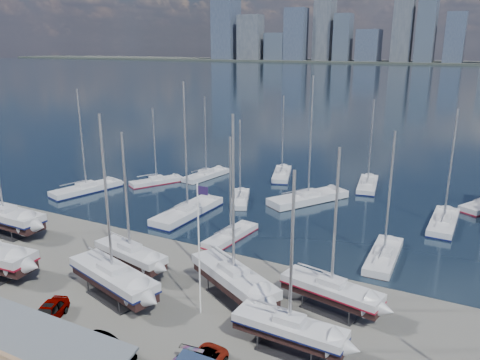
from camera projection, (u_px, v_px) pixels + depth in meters
The scene contains 24 objects.
ground at pixel (172, 294), 42.06m from camera, with size 1400.00×1400.00×0.00m, color #605E59.
water at pixel (448, 79), 306.34m from camera, with size 1400.00×600.00×0.40m, color #182838.
far_shore at pixel (467, 64), 527.60m from camera, with size 1400.00×80.00×2.20m, color #2D332D.
skyline at pixel (463, 28), 515.17m from camera, with size 639.14×43.80×107.69m.
sailboat_cradle_0 at pixel (4, 216), 54.92m from camera, with size 11.18×3.36×17.82m.
sailboat_cradle_2 at pixel (130, 254), 45.50m from camera, with size 8.78×4.13×13.99m.
sailboat_cradle_3 at pixel (113, 277), 40.74m from camera, with size 10.52×5.48×16.35m.
sailboat_cradle_4 at pixel (234, 278), 40.51m from camera, with size 10.15×7.28×16.36m.
sailboat_cradle_5 at pixel (289, 328), 33.56m from camera, with size 8.47×2.65×13.75m.
sailboat_cradle_6 at pixel (331, 290), 38.77m from camera, with size 8.92×3.96×14.09m.
sailboat_moored_0 at pixel (87, 190), 71.02m from camera, with size 5.91×11.27×16.22m.
sailboat_moored_1 at pixel (157, 182), 75.17m from camera, with size 6.39×8.54×12.73m.
sailboat_moored_2 at pixel (206, 176), 78.60m from camera, with size 4.19×9.72×14.20m.
sailboat_moored_3 at pixel (188, 213), 61.21m from camera, with size 3.93×12.23×18.07m.
sailboat_moored_4 at pixel (240, 200), 66.62m from camera, with size 5.34×8.36×12.28m.
sailboat_moored_5 at pixel (282, 175), 79.06m from camera, with size 5.48×9.94×14.33m.
sailboat_moored_6 at pixel (231, 236), 53.91m from camera, with size 3.25×8.57×12.51m.
sailboat_moored_7 at pixel (308, 200), 66.53m from camera, with size 9.38×12.21×18.49m.
sailboat_moored_8 at pixel (367, 186), 73.23m from camera, with size 4.08×9.91×14.38m.
sailboat_moored_9 at pixel (384, 257), 48.56m from camera, with size 2.86×9.48×14.23m.
sailboat_moored_10 at pixel (443, 224), 57.74m from camera, with size 3.12×10.24×15.19m.
car_a at pixel (48, 313), 37.66m from camera, with size 1.81×4.51×1.54m, color gray.
car_b at pixel (104, 349), 33.22m from camera, with size 1.66×4.75×1.57m, color gray.
flagpole at pixel (200, 241), 37.25m from camera, with size 1.01×0.12×11.36m.
Camera 1 is at (22.77, -40.48, 21.56)m, focal length 35.00 mm.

